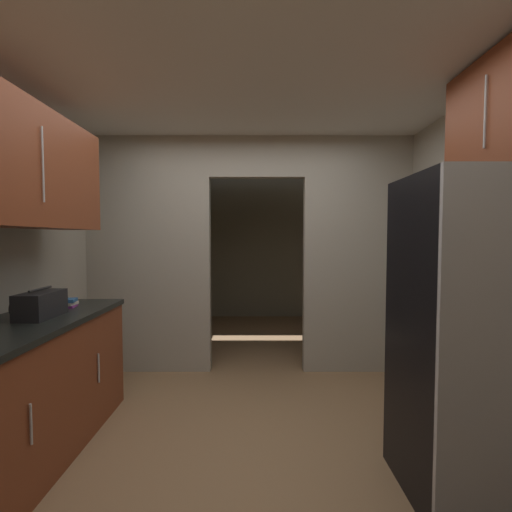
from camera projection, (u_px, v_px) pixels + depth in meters
The scene contains 9 objects.
ground at pixel (244, 457), 2.43m from camera, with size 20.00×20.00×0.00m, color #93704C.
kitchen_overhead_slab at pixel (246, 92), 2.78m from camera, with size 3.91×7.21×0.06m, color silver.
kitchen_partition at pixel (246, 249), 3.97m from camera, with size 3.51×0.12×2.56m.
adjoining_room_shell at pixel (251, 249), 5.91m from camera, with size 3.51×2.85×2.56m.
refrigerator at pixel (483, 338), 2.04m from camera, with size 0.84×0.72×1.82m.
lower_cabinet_run at pixel (22, 395), 2.33m from camera, with size 0.65×1.88×0.92m.
upper_cabinet_counterside at pixel (14, 164), 2.26m from camera, with size 0.36×1.69×0.78m.
boombox at pixel (41, 305), 2.49m from camera, with size 0.20×0.36×0.20m.
book_stack at pixel (69, 303), 2.85m from camera, with size 0.13×0.15×0.07m.
Camera 1 is at (0.08, -2.36, 1.47)m, focal length 25.45 mm.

